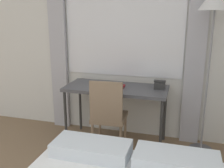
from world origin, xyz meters
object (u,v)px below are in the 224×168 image
(desk, at_px, (116,92))
(desk_chair, at_px, (108,113))
(standing_lamp, at_px, (215,12))
(book, at_px, (115,87))
(telephone, at_px, (160,85))

(desk, height_order, desk_chair, desk_chair)
(standing_lamp, relative_size, book, 8.80)
(telephone, bearing_deg, desk_chair, -143.83)
(desk_chair, xyz_separation_m, book, (0.00, 0.28, 0.25))
(desk, bearing_deg, standing_lamp, 3.22)
(standing_lamp, relative_size, telephone, 13.14)
(desk_chair, xyz_separation_m, telephone, (0.55, 0.40, 0.28))
(desk, distance_m, telephone, 0.56)
(telephone, bearing_deg, desk, -170.48)
(desk_chair, distance_m, telephone, 0.74)
(desk, xyz_separation_m, desk_chair, (-0.01, -0.31, -0.17))
(standing_lamp, distance_m, book, 1.44)
(desk, relative_size, standing_lamp, 0.65)
(desk_chair, height_order, standing_lamp, standing_lamp)
(desk, relative_size, telephone, 8.60)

